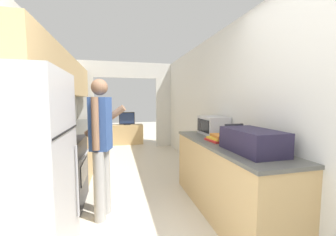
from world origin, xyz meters
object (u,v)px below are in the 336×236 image
Objects in this scene: tv_cabinet at (127,134)px; book_stack at (219,138)px; refrigerator at (17,181)px; microwave at (213,125)px; person at (101,144)px; suitcase at (252,141)px; television at (127,119)px; range_oven at (59,172)px.

book_stack is at bearing -77.72° from tv_cabinet.
book_stack is at bearing 18.23° from refrigerator.
refrigerator is 2.44m from microwave.
person is at bearing 56.74° from refrigerator.
refrigerator is 2.03m from suitcase.
book_stack is at bearing -108.40° from microwave.
person reaches higher than microwave.
microwave is 1.00× the size of television.
person reaches higher than refrigerator.
range_oven is at bearing 163.75° from book_stack.
tv_cabinet is 0.51m from television.
range_oven reaches higher than tv_cabinet.
suitcase is at bearing -99.09° from person.
person is 1.67m from suitcase.
tv_cabinet is (-1.12, 3.85, -0.72)m from microwave.
television is (-1.00, 4.89, -0.19)m from suitcase.
suitcase is 1.09m from microwave.
refrigerator is at bearing -88.11° from range_oven.
person is 2.50× the size of suitcase.
microwave reaches higher than suitcase.
person is at bearing -168.06° from microwave.
tv_cabinet is at bearing 10.87° from person.
person is 3.40× the size of television.
microwave is at bearing -60.53° from person.
person is 1.65m from microwave.
person is at bearing -36.16° from range_oven.
book_stack is (2.01, -0.59, 0.48)m from range_oven.
person is at bearing -96.67° from tv_cabinet.
tv_cabinet is (-1.00, 4.94, -0.69)m from suitcase.
book_stack is at bearing -79.05° from person.
person is 4.18m from television.
refrigerator is 1.58× the size of range_oven.
person reaches higher than book_stack.
suitcase reaches higher than television.
television is at bearing 102.39° from book_stack.
range_oven is 2.11× the size of microwave.
book_stack is (-0.17, -0.51, -0.10)m from microwave.
range_oven is 2.15m from book_stack.
microwave is (2.14, 1.15, 0.21)m from refrigerator.
refrigerator is 5.09× the size of book_stack.
suitcase is at bearing 1.94° from refrigerator.
person is 3.39× the size of microwave.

